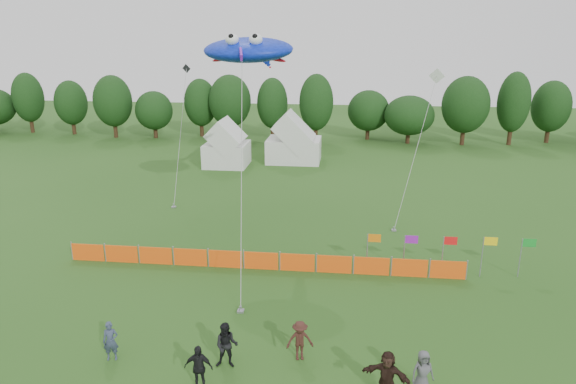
# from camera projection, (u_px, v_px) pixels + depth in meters

# --- Properties ---
(ground) EXTENTS (160.00, 160.00, 0.00)m
(ground) POSITION_uv_depth(u_px,v_px,m) (271.00, 362.00, 20.21)
(ground) COLOR #234C16
(ground) RESTS_ON ground
(treeline) EXTENTS (104.57, 8.78, 8.36)m
(treeline) POSITION_uv_depth(u_px,v_px,m) (338.00, 107.00, 61.52)
(treeline) COLOR #382314
(treeline) RESTS_ON ground
(tent_left) EXTENTS (4.19, 4.19, 3.70)m
(tent_left) POSITION_uv_depth(u_px,v_px,m) (227.00, 147.00, 50.40)
(tent_left) COLOR silver
(tent_left) RESTS_ON ground
(tent_right) EXTENTS (5.47, 4.37, 3.86)m
(tent_right) POSITION_uv_depth(u_px,v_px,m) (294.00, 143.00, 52.11)
(tent_right) COLOR silver
(tent_right) RESTS_ON ground
(barrier_fence) EXTENTS (21.90, 0.06, 1.00)m
(barrier_fence) POSITION_uv_depth(u_px,v_px,m) (261.00, 261.00, 28.13)
(barrier_fence) COLOR #F6520D
(barrier_fence) RESTS_ON ground
(flag_row) EXTENTS (8.73, 0.42, 2.27)m
(flag_row) POSITION_uv_depth(u_px,v_px,m) (447.00, 249.00, 27.31)
(flag_row) COLOR gray
(flag_row) RESTS_ON ground
(spectator_a) EXTENTS (0.68, 0.53, 1.64)m
(spectator_a) POSITION_uv_depth(u_px,v_px,m) (111.00, 341.00, 20.16)
(spectator_a) COLOR #323C54
(spectator_a) RESTS_ON ground
(spectator_b) EXTENTS (0.95, 0.76, 1.87)m
(spectator_b) POSITION_uv_depth(u_px,v_px,m) (227.00, 345.00, 19.68)
(spectator_b) COLOR black
(spectator_b) RESTS_ON ground
(spectator_c) EXTENTS (1.19, 0.85, 1.67)m
(spectator_c) POSITION_uv_depth(u_px,v_px,m) (300.00, 341.00, 20.17)
(spectator_c) COLOR #391D17
(spectator_c) RESTS_ON ground
(spectator_d) EXTENTS (1.05, 0.46, 1.78)m
(spectator_d) POSITION_uv_depth(u_px,v_px,m) (198.00, 368.00, 18.43)
(spectator_d) COLOR black
(spectator_d) RESTS_ON ground
(spectator_e) EXTENTS (0.93, 0.74, 1.68)m
(spectator_e) POSITION_uv_depth(u_px,v_px,m) (423.00, 372.00, 18.26)
(spectator_e) COLOR #4D4E52
(spectator_e) RESTS_ON ground
(spectator_f) EXTENTS (1.80, 1.07, 1.85)m
(spectator_f) POSITION_uv_depth(u_px,v_px,m) (387.00, 375.00, 17.97)
(spectator_f) COLOR black
(spectator_f) RESTS_ON ground
(stingray_kite) EXTENTS (5.78, 15.82, 12.51)m
(stingray_kite) POSITION_uv_depth(u_px,v_px,m) (250.00, 50.00, 29.28)
(stingray_kite) COLOR #102EE6
(stingray_kite) RESTS_ON ground
(small_kite_white) EXTENTS (3.69, 6.57, 10.15)m
(small_kite_white) POSITION_uv_depth(u_px,v_px,m) (424.00, 122.00, 35.76)
(small_kite_white) COLOR white
(small_kite_white) RESTS_ON ground
(small_kite_dark) EXTENTS (0.72, 5.73, 10.21)m
(small_kite_dark) POSITION_uv_depth(u_px,v_px,m) (181.00, 132.00, 39.65)
(small_kite_dark) COLOR black
(small_kite_dark) RESTS_ON ground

